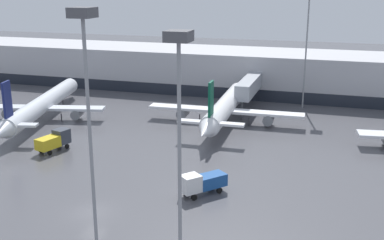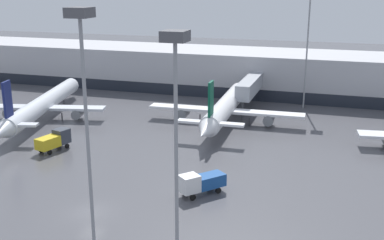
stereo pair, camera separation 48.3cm
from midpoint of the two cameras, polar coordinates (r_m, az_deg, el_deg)
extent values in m
plane|color=#4C4C51|center=(52.96, -12.01, -10.68)|extent=(320.00, 320.00, 0.00)
cube|color=#B2B2B7|center=(107.41, 3.92, 5.88)|extent=(160.00, 16.00, 9.00)
cube|color=#1E232D|center=(100.40, 2.83, 3.25)|extent=(156.80, 0.10, 2.40)
cube|color=#9399A0|center=(91.10, 6.63, 4.02)|extent=(2.60, 14.58, 2.80)
cylinder|color=#3F4247|center=(85.40, 5.74, 1.16)|extent=(0.44, 0.44, 3.20)
cylinder|color=white|center=(82.98, 3.84, 1.65)|extent=(4.07, 25.32, 3.18)
cone|color=white|center=(96.74, 5.51, 3.70)|extent=(3.15, 3.61, 3.02)
cone|color=white|center=(68.88, 1.39, -1.37)|extent=(3.03, 4.87, 2.87)
cube|color=white|center=(82.54, 3.74, 1.12)|extent=(26.87, 3.50, 0.44)
cube|color=white|center=(71.95, 2.03, -0.34)|extent=(10.23, 1.79, 0.35)
cube|color=#0C5138|center=(71.04, 2.06, 2.34)|extent=(0.44, 2.31, 5.66)
cylinder|color=slate|center=(84.51, -1.26, 0.83)|extent=(1.85, 2.87, 1.75)
cylinder|color=slate|center=(81.74, 8.89, 0.10)|extent=(1.85, 2.87, 1.75)
cylinder|color=#2D2D33|center=(91.32, 4.82, 1.59)|extent=(0.20, 0.20, 1.42)
cylinder|color=#2D2D33|center=(83.26, 0.75, 0.21)|extent=(0.20, 0.20, 1.42)
cylinder|color=#2D2D33|center=(81.66, 6.59, -0.22)|extent=(0.20, 0.20, 1.42)
cylinder|color=silver|center=(89.08, -17.29, 1.88)|extent=(10.05, 30.54, 3.00)
cone|color=silver|center=(104.71, -14.08, 4.19)|extent=(3.54, 3.87, 2.85)
cone|color=silver|center=(73.53, -22.01, -1.53)|extent=(3.67, 5.00, 2.70)
cube|color=silver|center=(88.53, -17.43, 1.38)|extent=(21.85, 7.65, 0.44)
cube|color=silver|center=(76.45, -20.95, -0.53)|extent=(8.42, 3.37, 0.35)
cube|color=navy|center=(75.57, -21.22, 2.06)|extent=(0.90, 2.40, 5.94)
cylinder|color=slate|center=(91.10, -20.97, 0.86)|extent=(2.28, 3.22, 1.65)
cylinder|color=slate|center=(86.77, -13.60, 0.77)|extent=(2.28, 3.22, 1.65)
cylinder|color=#2D2D33|center=(98.65, -15.19, 2.17)|extent=(0.20, 0.20, 1.39)
cylinder|color=#2D2D33|center=(89.51, -19.61, 0.38)|extent=(0.20, 0.20, 1.39)
cylinder|color=#2D2D33|center=(87.01, -15.37, 0.31)|extent=(0.20, 0.20, 1.39)
cube|color=#19478C|center=(56.01, 2.02, -7.17)|extent=(3.68, 3.84, 1.44)
cube|color=silver|center=(54.52, -0.41, -7.54)|extent=(2.74, 2.77, 1.95)
cylinder|color=black|center=(54.37, 0.00, -9.15)|extent=(0.65, 0.69, 0.70)
cylinder|color=black|center=(55.69, -0.95, -8.51)|extent=(0.65, 0.69, 0.70)
cylinder|color=black|center=(56.12, 3.02, -8.33)|extent=(0.65, 0.69, 0.70)
cylinder|color=black|center=(57.40, 2.03, -7.74)|extent=(0.65, 0.69, 0.70)
cube|color=gold|center=(71.33, -16.90, -2.62)|extent=(2.75, 3.64, 1.57)
cube|color=#333842|center=(72.87, -15.38, -1.87)|extent=(2.33, 2.41, 2.14)
cylinder|color=black|center=(73.99, -15.72, -2.78)|extent=(0.43, 0.74, 0.70)
cylinder|color=black|center=(72.73, -14.78, -3.03)|extent=(0.43, 0.74, 0.70)
cylinder|color=black|center=(71.99, -17.63, -3.47)|extent=(0.43, 0.74, 0.70)
cylinder|color=black|center=(70.70, -16.70, -3.74)|extent=(0.43, 0.74, 0.70)
cone|color=orange|center=(95.42, -19.94, 1.06)|extent=(0.37, 0.37, 0.66)
cylinder|color=gray|center=(40.55, -12.25, -3.15)|extent=(0.30, 0.30, 20.88)
cube|color=#4C4C51|center=(38.43, -13.23, 12.30)|extent=(1.80, 1.80, 0.80)
cylinder|color=gray|center=(93.76, 13.20, 7.65)|extent=(0.30, 0.30, 20.81)
cylinder|color=gray|center=(37.15, -1.86, -5.79)|extent=(0.30, 0.30, 19.42)
cube|color=#4C4C51|center=(34.67, -2.01, 9.91)|extent=(1.80, 1.80, 0.80)
camera|label=1|loc=(0.24, -90.19, -0.05)|focal=45.00mm
camera|label=2|loc=(0.24, 89.81, 0.05)|focal=45.00mm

